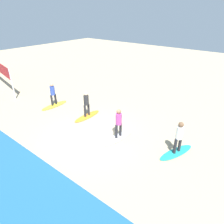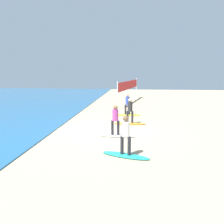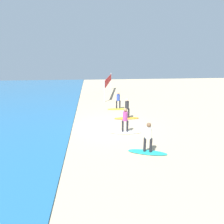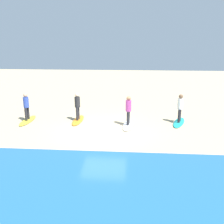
{
  "view_description": "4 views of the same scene",
  "coord_description": "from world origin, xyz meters",
  "px_view_note": "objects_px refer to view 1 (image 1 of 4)",
  "views": [
    {
      "loc": [
        -6.81,
        6.76,
        6.28
      ],
      "look_at": [
        -0.18,
        -1.56,
        0.87
      ],
      "focal_mm": 32.64,
      "sensor_mm": 36.0,
      "label": 1
    },
    {
      "loc": [
        -13.88,
        -1.85,
        3.57
      ],
      "look_at": [
        -0.42,
        -0.4,
        1.18
      ],
      "focal_mm": 38.61,
      "sensor_mm": 36.0,
      "label": 2
    },
    {
      "loc": [
        -13.57,
        1.56,
        5.05
      ],
      "look_at": [
        0.92,
        -0.04,
        0.85
      ],
      "focal_mm": 31.3,
      "sensor_mm": 36.0,
      "label": 3
    },
    {
      "loc": [
        -1.44,
        12.86,
        4.61
      ],
      "look_at": [
        -0.44,
        -0.09,
        0.97
      ],
      "focal_mm": 39.93,
      "sensor_mm": 36.0,
      "label": 4
    }
  ],
  "objects_px": {
    "surfboard_teal": "(176,152)",
    "surfboard_white": "(118,137)",
    "surfer_orange": "(86,102)",
    "surfer_yellow": "(53,92)",
    "surfboard_orange": "(87,116)",
    "surfboard_yellow": "(54,105)",
    "surfer_teal": "(179,135)",
    "surfer_white": "(119,121)"
  },
  "relations": [
    {
      "from": "surfboard_teal",
      "to": "surfer_yellow",
      "type": "xyz_separation_m",
      "value": [
        9.07,
        0.32,
        0.99
      ]
    },
    {
      "from": "surfboard_orange",
      "to": "surfboard_yellow",
      "type": "bearing_deg",
      "value": -83.8
    },
    {
      "from": "surfboard_teal",
      "to": "surfer_yellow",
      "type": "relative_size",
      "value": 1.28
    },
    {
      "from": "surfer_white",
      "to": "surfboard_orange",
      "type": "distance_m",
      "value": 3.28
    },
    {
      "from": "surfboard_yellow",
      "to": "surfboard_white",
      "type": "bearing_deg",
      "value": 86.7
    },
    {
      "from": "surfer_teal",
      "to": "surfboard_yellow",
      "type": "bearing_deg",
      "value": 2.0
    },
    {
      "from": "surfer_orange",
      "to": "surfer_yellow",
      "type": "distance_m",
      "value": 3.04
    },
    {
      "from": "surfer_orange",
      "to": "surfboard_yellow",
      "type": "height_order",
      "value": "surfer_orange"
    },
    {
      "from": "surfer_teal",
      "to": "surfboard_white",
      "type": "distance_m",
      "value": 3.23
    },
    {
      "from": "surfer_yellow",
      "to": "surfboard_white",
      "type": "bearing_deg",
      "value": 176.31
    },
    {
      "from": "surfboard_white",
      "to": "surfer_white",
      "type": "distance_m",
      "value": 0.99
    },
    {
      "from": "surfboard_teal",
      "to": "surfer_white",
      "type": "bearing_deg",
      "value": -57.72
    },
    {
      "from": "surfboard_teal",
      "to": "surfer_yellow",
      "type": "bearing_deg",
      "value": -69.05
    },
    {
      "from": "surfer_teal",
      "to": "surfboard_white",
      "type": "height_order",
      "value": "surfer_teal"
    },
    {
      "from": "surfboard_orange",
      "to": "surfboard_yellow",
      "type": "distance_m",
      "value": 3.04
    },
    {
      "from": "surfboard_teal",
      "to": "surfer_orange",
      "type": "bearing_deg",
      "value": -70.81
    },
    {
      "from": "surfer_yellow",
      "to": "surfboard_orange",
      "type": "bearing_deg",
      "value": -174.52
    },
    {
      "from": "surfboard_white",
      "to": "surfer_orange",
      "type": "relative_size",
      "value": 1.28
    },
    {
      "from": "surfboard_teal",
      "to": "surfboard_orange",
      "type": "distance_m",
      "value": 6.04
    },
    {
      "from": "surfboard_teal",
      "to": "surfer_teal",
      "type": "relative_size",
      "value": 1.28
    },
    {
      "from": "surfer_orange",
      "to": "surfer_yellow",
      "type": "xyz_separation_m",
      "value": [
        3.03,
        0.29,
        0.0
      ]
    },
    {
      "from": "surfboard_yellow",
      "to": "surfboard_teal",
      "type": "bearing_deg",
      "value": 92.38
    },
    {
      "from": "surfboard_white",
      "to": "surfboard_orange",
      "type": "xyz_separation_m",
      "value": [
        3.05,
        -0.68,
        0.0
      ]
    },
    {
      "from": "surfboard_teal",
      "to": "surfboard_orange",
      "type": "height_order",
      "value": "same"
    },
    {
      "from": "surfboard_orange",
      "to": "surfer_yellow",
      "type": "distance_m",
      "value": 3.2
    },
    {
      "from": "surfer_white",
      "to": "surfboard_yellow",
      "type": "bearing_deg",
      "value": -3.69
    },
    {
      "from": "surfboard_white",
      "to": "surfer_orange",
      "type": "bearing_deg",
      "value": -96.42
    },
    {
      "from": "surfboard_orange",
      "to": "surfboard_yellow",
      "type": "xyz_separation_m",
      "value": [
        3.03,
        0.29,
        0.0
      ]
    },
    {
      "from": "surfer_teal",
      "to": "surfboard_yellow",
      "type": "distance_m",
      "value": 9.13
    },
    {
      "from": "surfer_white",
      "to": "surfer_orange",
      "type": "relative_size",
      "value": 1.0
    },
    {
      "from": "surfer_teal",
      "to": "surfer_orange",
      "type": "relative_size",
      "value": 1.0
    },
    {
      "from": "surfboard_orange",
      "to": "surfer_orange",
      "type": "bearing_deg",
      "value": 0.72
    },
    {
      "from": "surfboard_white",
      "to": "surfer_yellow",
      "type": "bearing_deg",
      "value": -87.5
    },
    {
      "from": "surfer_teal",
      "to": "surfboard_white",
      "type": "bearing_deg",
      "value": 13.33
    },
    {
      "from": "surfer_teal",
      "to": "surfboard_yellow",
      "type": "height_order",
      "value": "surfer_teal"
    },
    {
      "from": "surfer_orange",
      "to": "surfer_yellow",
      "type": "bearing_deg",
      "value": 5.48
    },
    {
      "from": "surfboard_teal",
      "to": "surfboard_white",
      "type": "relative_size",
      "value": 1.0
    },
    {
      "from": "surfboard_teal",
      "to": "surfer_orange",
      "type": "distance_m",
      "value": 6.12
    },
    {
      "from": "surfer_teal",
      "to": "surfboard_yellow",
      "type": "relative_size",
      "value": 0.78
    },
    {
      "from": "surfboard_white",
      "to": "surfboard_yellow",
      "type": "distance_m",
      "value": 6.09
    },
    {
      "from": "surfer_teal",
      "to": "surfer_white",
      "type": "xyz_separation_m",
      "value": [
        2.99,
        0.71,
        0.0
      ]
    },
    {
      "from": "surfer_yellow",
      "to": "surfer_orange",
      "type": "bearing_deg",
      "value": -174.52
    }
  ]
}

